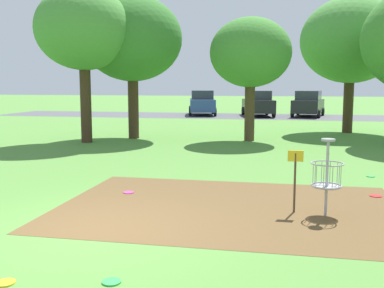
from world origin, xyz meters
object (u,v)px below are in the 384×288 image
frisbee_far_right (376,196)px  parked_car_leftmost (202,103)px  tree_mid_left (251,53)px  parked_car_center_left (258,103)px  disc_golf_basket (323,174)px  parked_car_center_right (308,104)px  tree_mid_center (84,30)px  tree_mid_right (132,39)px  frisbee_by_tee (5,283)px  frisbee_mid_grass (371,176)px  frisbee_near_basket (112,282)px  tree_near_left (351,41)px  frisbee_far_left (129,193)px

frisbee_far_right → parked_car_leftmost: (-7.92, 23.72, 0.91)m
tree_mid_left → parked_car_center_left: tree_mid_left is taller
disc_golf_basket → parked_car_center_right: bearing=87.7°
disc_golf_basket → tree_mid_center: tree_mid_center is taller
parked_car_leftmost → parked_car_center_right: bearing=-0.3°
tree_mid_right → parked_car_center_left: tree_mid_right is taller
frisbee_by_tee → frisbee_mid_grass: 9.19m
disc_golf_basket → parked_car_center_left: size_ratio=0.31×
parked_car_center_left → parked_car_center_right: 3.56m
tree_mid_left → parked_car_center_left: bearing=91.7°
disc_golf_basket → frisbee_near_basket: size_ratio=6.11×
frisbee_near_basket → parked_car_center_left: 28.43m
tree_mid_center → parked_car_center_left: bearing=70.0°
frisbee_near_basket → frisbee_far_right: bearing=52.1°
frisbee_by_tee → tree_near_left: tree_near_left is taller
frisbee_mid_grass → tree_mid_right: (-8.55, 6.69, 4.20)m
frisbee_far_left → tree_mid_center: bearing=119.9°
tree_mid_right → parked_car_leftmost: bearing=88.6°
frisbee_by_tee → tree_mid_center: size_ratio=0.04×
disc_golf_basket → frisbee_far_right: size_ratio=5.53×
frisbee_far_left → tree_mid_right: size_ratio=0.04×
frisbee_near_basket → frisbee_far_right: size_ratio=0.91×
disc_golf_basket → tree_near_left: bearing=81.0°
frisbee_mid_grass → parked_car_center_right: parked_car_center_right is taller
tree_mid_left → tree_mid_center: size_ratio=0.82×
frisbee_far_left → tree_mid_left: bearing=79.0°
disc_golf_basket → tree_near_left: size_ratio=0.22×
tree_mid_right → frisbee_mid_grass: bearing=-38.0°
frisbee_mid_grass → frisbee_by_tee: bearing=-126.1°
tree_mid_left → tree_mid_right: 5.02m
frisbee_far_left → parked_car_center_left: 24.18m
disc_golf_basket → frisbee_by_tee: disc_golf_basket is taller
disc_golf_basket → tree_near_left: 15.24m
disc_golf_basket → tree_mid_left: 11.12m
tree_mid_left → parked_car_center_right: 15.32m
frisbee_mid_grass → frisbee_far_left: bearing=-152.4°
frisbee_far_right → disc_golf_basket: bearing=-126.8°
disc_golf_basket → parked_car_center_left: 25.15m
tree_mid_right → parked_car_leftmost: size_ratio=1.34×
frisbee_by_tee → parked_car_leftmost: parked_car_leftmost is taller
parked_car_leftmost → frisbee_near_basket: bearing=-82.1°
frisbee_far_left → frisbee_far_right: same height
tree_mid_right → frisbee_by_tee: bearing=-77.4°
parked_car_center_left → tree_mid_right: bearing=-107.3°
parked_car_center_left → parked_car_center_right: same height
tree_mid_center → tree_mid_left: bearing=15.9°
parked_car_leftmost → frisbee_by_tee: bearing=-84.5°
frisbee_near_basket → frisbee_far_right: 6.36m
disc_golf_basket → tree_mid_center: bearing=134.1°
frisbee_far_left → tree_near_left: size_ratio=0.04×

